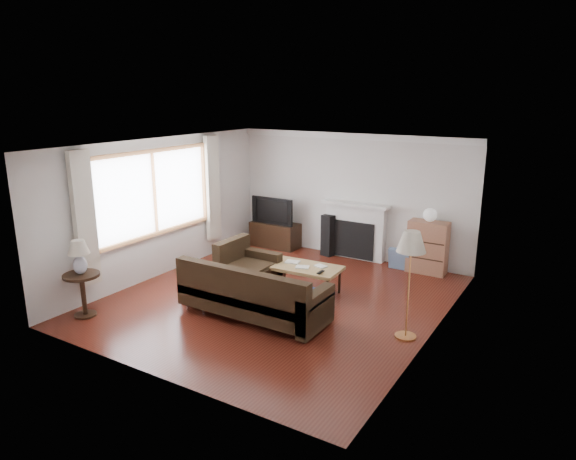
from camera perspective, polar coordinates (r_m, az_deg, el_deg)
The scene contains 17 objects.
room at distance 8.05m, azimuth -1.11°, elevation 0.56°, with size 5.10×5.60×2.54m.
window at distance 9.36m, azimuth -14.59°, elevation 4.01°, with size 0.12×2.74×1.54m, color brown.
curtain_near at distance 8.39m, azimuth -21.69°, elevation 1.14°, with size 0.10×0.35×2.10m, color beige.
curtain_far at distance 10.45m, azimuth -8.39°, elevation 4.60°, with size 0.10×0.35×2.10m, color beige.
fireplace at distance 10.41m, azimuth 7.43°, elevation -0.06°, with size 1.40×0.26×1.15m, color white.
tv_stand at distance 11.18m, azimuth -1.43°, elevation -0.52°, with size 1.06×0.48×0.53m, color black.
television at distance 11.05m, azimuth -1.44°, elevation 2.25°, with size 1.00×0.13×0.57m, color black.
speaker_left at distance 10.59m, azimuth 4.62°, elevation -0.56°, with size 0.24×0.28×0.85m, color black.
speaker_right at distance 9.94m, azimuth 14.12°, elevation -2.07°, with size 0.23×0.28×0.84m, color black.
bookshelf at distance 9.84m, azimuth 15.25°, elevation -1.86°, with size 0.72×0.34×0.98m, color #996247.
globe_lamp at distance 9.69m, azimuth 15.50°, elevation 1.62°, with size 0.25×0.25×0.25m, color white.
sectional_sofa at distance 7.69m, azimuth -3.83°, elevation -6.87°, with size 2.45×1.79×0.79m, color black.
coffee_table at distance 8.64m, azimuth 1.87°, elevation -5.47°, with size 1.20×0.66×0.47m, color #9F7F4C.
footstool at distance 8.59m, azimuth -9.72°, elevation -6.06°, with size 0.48×0.48×0.41m, color black.
floor_lamp at distance 7.10m, azimuth 13.27°, elevation -6.04°, with size 0.39×0.39×1.51m, color #C17D43.
side_table at distance 8.31m, azimuth -21.78°, elevation -6.72°, with size 0.53×0.53×0.67m, color black.
table_lamp at distance 8.12m, azimuth -22.18°, elevation -2.86°, with size 0.31×0.31×0.51m, color silver.
Camera 1 is at (4.19, -6.57, 3.26)m, focal length 32.00 mm.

